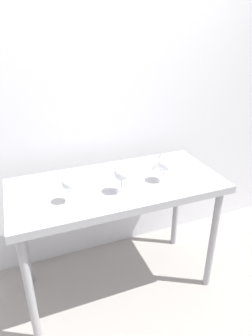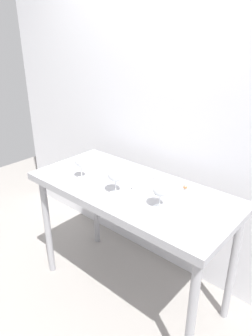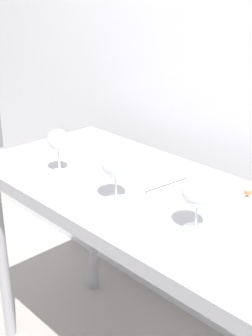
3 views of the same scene
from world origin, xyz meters
name	(u,v)px [view 1 (image 1 of 3)]	position (x,y,z in m)	size (l,w,h in m)	color
ground_plane	(118,282)	(0.00, 0.00, 0.00)	(6.00, 6.00, 0.00)	gray
back_wall	(94,105)	(0.00, 0.49, 1.30)	(3.80, 0.04, 2.60)	silver
steel_counter	(117,196)	(0.00, -0.01, 0.79)	(1.40, 0.65, 0.90)	#9B9BA0
wine_glass_near_center	(122,174)	(-0.01, -0.14, 1.03)	(0.10, 0.10, 0.18)	white
wine_glass_near_right	(164,164)	(0.29, -0.10, 1.02)	(0.10, 0.10, 0.17)	white
wine_glass_near_left	(68,184)	(-0.34, -0.13, 1.02)	(0.08, 0.08, 0.17)	white
open_notebook	(117,174)	(0.04, 0.10, 0.90)	(0.33, 0.29, 0.01)	white
tasting_sheet_upper	(53,181)	(-0.39, 0.16, 0.90)	(0.15, 0.23, 0.00)	white
decanter_funnel	(160,164)	(0.35, 0.07, 0.94)	(0.12, 0.12, 0.14)	#B9B9B9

